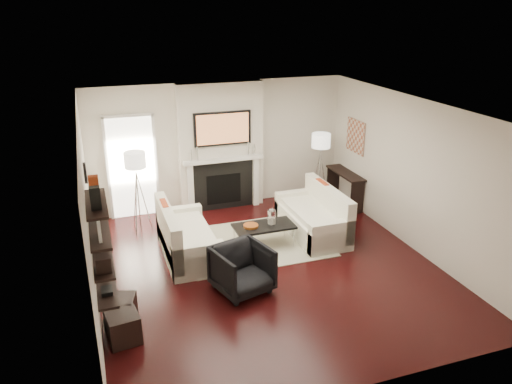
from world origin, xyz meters
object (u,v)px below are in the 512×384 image
object	(u,v)px
loveseat_left_base	(188,245)
loveseat_right_base	(312,224)
ottoman_near	(121,311)
lamp_right_shade	(321,141)
coffee_table	(264,226)
armchair	(242,267)
lamp_left_shade	(135,160)

from	to	relation	value
loveseat_left_base	loveseat_right_base	world-z (taller)	same
loveseat_left_base	ottoman_near	xyz separation A→B (m)	(-1.30, -1.66, -0.01)
lamp_right_shade	loveseat_right_base	bearing A→B (deg)	-120.35
loveseat_right_base	coffee_table	xyz separation A→B (m)	(-1.05, -0.18, 0.19)
loveseat_left_base	armchair	world-z (taller)	armchair
lamp_right_shade	ottoman_near	distance (m)	5.63
armchair	lamp_right_shade	world-z (taller)	lamp_right_shade
loveseat_left_base	ottoman_near	distance (m)	2.11
lamp_left_shade	lamp_right_shade	size ratio (longest dim) A/B	1.00
loveseat_left_base	loveseat_right_base	size ratio (longest dim) A/B	1.00
coffee_table	lamp_right_shade	world-z (taller)	lamp_right_shade
lamp_right_shade	loveseat_left_base	bearing A→B (deg)	-155.83
armchair	lamp_right_shade	distance (m)	4.04
coffee_table	armchair	distance (m)	1.55
coffee_table	ottoman_near	xyz separation A→B (m)	(-2.68, -1.56, -0.20)
ottoman_near	armchair	bearing A→B (deg)	7.78
coffee_table	lamp_left_shade	world-z (taller)	lamp_left_shade
armchair	lamp_left_shade	xyz separation A→B (m)	(-1.23, 2.73, 1.04)
loveseat_right_base	armchair	size ratio (longest dim) A/B	2.22
ottoman_near	loveseat_right_base	bearing A→B (deg)	25.12
lamp_right_shade	lamp_left_shade	bearing A→B (deg)	-178.20
coffee_table	armchair	size ratio (longest dim) A/B	1.36
loveseat_left_base	lamp_left_shade	world-z (taller)	lamp_left_shade
armchair	loveseat_right_base	bearing A→B (deg)	22.65
coffee_table	ottoman_near	distance (m)	3.11
lamp_left_shade	lamp_right_shade	distance (m)	3.90
lamp_right_shade	ottoman_near	bearing A→B (deg)	-145.50
loveseat_right_base	armchair	xyz separation A→B (m)	(-1.87, -1.49, 0.20)
armchair	lamp_left_shade	world-z (taller)	lamp_left_shade
lamp_right_shade	armchair	bearing A→B (deg)	-133.08
armchair	lamp_right_shade	xyz separation A→B (m)	(2.67, 2.85, 1.04)
ottoman_near	lamp_left_shade	bearing A→B (deg)	78.26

